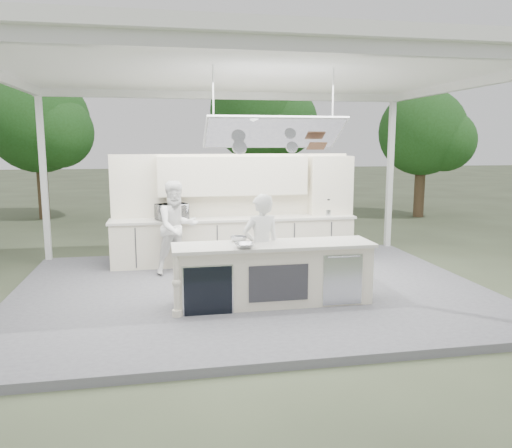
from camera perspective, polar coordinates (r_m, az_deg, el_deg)
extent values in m
plane|color=#4F5A3E|center=(8.75, -0.62, -8.01)|extent=(90.00, 90.00, 0.00)
cube|color=slate|center=(8.73, -0.62, -7.63)|extent=(8.00, 6.00, 0.12)
cube|color=white|center=(12.38, 15.06, 5.47)|extent=(0.12, 0.12, 3.70)
cube|color=white|center=(11.42, -23.10, 4.76)|extent=(0.12, 0.12, 3.70)
cube|color=white|center=(8.44, -0.66, 17.31)|extent=(8.20, 6.20, 0.16)
cube|color=white|center=(5.62, 4.83, 19.73)|extent=(8.00, 0.12, 0.16)
cube|color=white|center=(11.27, -3.32, 14.44)|extent=(8.00, 0.12, 0.16)
cube|color=white|center=(9.87, 23.02, 14.49)|extent=(0.12, 6.00, 0.16)
cube|color=white|center=(7.52, 2.10, 10.42)|extent=(2.00, 0.71, 0.43)
cube|color=white|center=(7.52, 2.10, 10.42)|extent=(2.06, 0.76, 0.46)
cylinder|color=white|center=(7.40, -4.91, 14.10)|extent=(0.02, 0.02, 0.95)
cylinder|color=white|center=(7.79, 8.78, 13.78)|extent=(0.02, 0.02, 0.95)
cylinder|color=silver|center=(7.57, -1.91, 8.75)|extent=(0.22, 0.14, 0.21)
cylinder|color=silver|center=(7.68, 4.13, 8.74)|extent=(0.18, 0.12, 0.18)
cube|color=#9B5C3E|center=(7.81, 6.96, 8.85)|extent=(0.28, 0.18, 0.12)
cube|color=beige|center=(7.78, 2.00, -5.84)|extent=(3.00, 0.70, 0.90)
cube|color=silver|center=(7.67, 2.02, -2.42)|extent=(3.10, 0.78, 0.05)
cylinder|color=beige|center=(7.27, -9.08, -6.97)|extent=(0.11, 0.11, 0.92)
cube|color=black|center=(7.31, -5.51, -7.61)|extent=(0.70, 0.04, 0.72)
cube|color=silver|center=(7.31, -5.50, -7.62)|extent=(0.74, 0.03, 0.72)
cube|color=#2F2F33|center=(7.45, 2.61, -6.77)|extent=(0.90, 0.02, 0.55)
cube|color=silver|center=(7.74, 9.88, -6.29)|extent=(0.62, 0.02, 0.78)
cube|color=beige|center=(10.43, -2.45, -1.96)|extent=(5.00, 0.65, 0.90)
cube|color=silver|center=(10.35, -2.47, 0.62)|extent=(5.08, 0.72, 0.05)
cube|color=beige|center=(10.62, -2.71, 1.93)|extent=(5.00, 0.10, 2.25)
cube|color=beige|center=(10.42, -2.64, 5.52)|extent=(3.10, 0.38, 0.80)
cube|color=beige|center=(10.89, 8.45, 4.27)|extent=(0.90, 0.45, 1.30)
cube|color=#9B5C3E|center=(10.89, 8.45, 4.27)|extent=(0.84, 0.40, 0.03)
cylinder|color=silver|center=(10.78, 8.12, 1.34)|extent=(0.20, 0.20, 0.12)
cylinder|color=black|center=(10.76, 8.14, 2.18)|extent=(0.17, 0.17, 0.20)
cylinder|color=black|center=(10.90, 9.86, 1.33)|extent=(0.16, 0.16, 0.10)
cone|color=black|center=(10.88, 9.89, 2.22)|extent=(0.14, 0.14, 0.24)
cylinder|color=brown|center=(18.74, -23.17, 3.76)|extent=(0.36, 0.36, 2.10)
sphere|color=#235C21|center=(18.68, -23.61, 10.61)|extent=(3.40, 3.40, 3.40)
sphere|color=#235C21|center=(18.04, -21.76, 9.72)|extent=(2.38, 2.38, 2.38)
cylinder|color=brown|center=(20.66, 0.38, 5.43)|extent=(0.36, 0.36, 2.45)
sphere|color=#235C21|center=(20.65, 0.38, 12.72)|extent=(4.00, 4.00, 4.00)
sphere|color=#235C21|center=(20.22, 2.99, 11.65)|extent=(2.80, 2.80, 2.80)
cylinder|color=brown|center=(18.61, 18.17, 3.74)|extent=(0.36, 0.36, 1.92)
sphere|color=#235C21|center=(18.54, 18.49, 9.94)|extent=(3.00, 3.00, 3.00)
sphere|color=#235C21|center=(18.45, 20.77, 8.89)|extent=(2.10, 2.10, 2.10)
imported|color=white|center=(7.85, 0.59, -2.70)|extent=(0.69, 0.53, 1.70)
imported|color=white|center=(9.61, -9.01, -0.38)|extent=(1.06, 0.96, 1.78)
imported|color=silver|center=(10.14, -9.61, 1.38)|extent=(0.69, 0.60, 0.32)
imported|color=silver|center=(7.33, -1.33, -2.48)|extent=(0.33, 0.33, 0.07)
imported|color=#B3B5BB|center=(7.81, -1.99, -1.72)|extent=(0.27, 0.27, 0.08)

